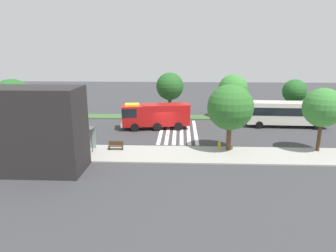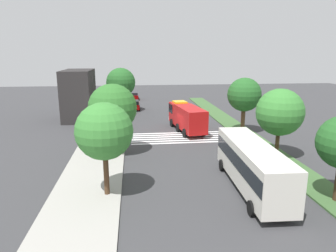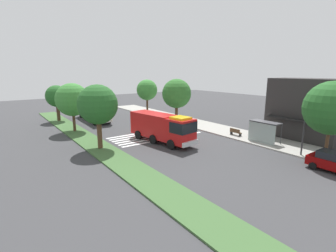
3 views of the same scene
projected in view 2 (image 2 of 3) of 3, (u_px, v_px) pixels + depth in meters
ground_plane at (179, 134)px, 39.49m from camera, size 120.00×120.00×0.00m
sidewalk at (105, 135)px, 38.46m from camera, size 60.00×5.12×0.14m
median_strip at (241, 131)px, 40.38m from camera, size 60.00×3.00×0.14m
crosswalk at (181, 137)px, 37.73m from camera, size 4.95×12.12×0.01m
fire_truck at (186, 116)px, 40.65m from camera, size 9.52×3.76×3.51m
parked_car_west at (134, 105)px, 55.60m from camera, size 4.36×2.05×1.72m
parked_car_mid at (134, 96)px, 67.67m from camera, size 4.38×2.05×1.62m
transit_bus at (252, 163)px, 23.08m from camera, size 11.11×3.18×3.50m
bus_stop_shelter at (117, 108)px, 46.64m from camera, size 3.50×1.40×2.46m
bench_near_shelter at (116, 123)px, 43.08m from camera, size 1.60×0.50×0.90m
street_lamp at (123, 94)px, 51.19m from camera, size 0.36×0.36×5.49m
storefront_building at (79, 95)px, 47.38m from camera, size 8.43×5.01×7.54m
sidewalk_tree_far_west at (104, 132)px, 21.39m from camera, size 4.04×4.04×6.70m
sidewalk_tree_west at (113, 108)px, 30.50m from camera, size 4.81×4.81×7.05m
sidewalk_tree_east at (121, 82)px, 52.73m from camera, size 4.95×4.95×7.45m
median_tree_west at (280, 112)px, 29.53m from camera, size 4.53×4.53×6.69m
median_tree_center at (244, 95)px, 38.87m from camera, size 4.25×4.25×6.93m
fire_hydrant at (120, 147)px, 32.42m from camera, size 0.28×0.28×0.70m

